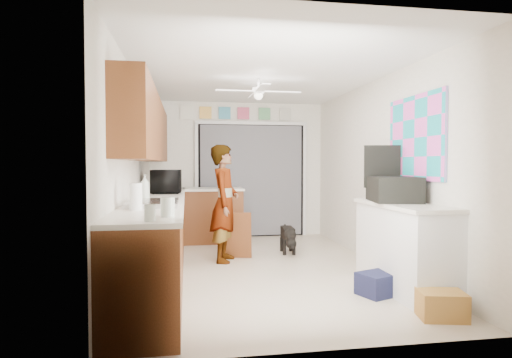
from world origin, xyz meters
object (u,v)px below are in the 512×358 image
man (225,203)px  dog (288,238)px  soap_bottle (145,187)px  suitcase (394,189)px  microwave (167,181)px  cardboard_box (442,305)px  navy_crate (378,284)px  paper_towel_roll (136,197)px

man → dog: bearing=-54.6°
dog → soap_bottle: bearing=-146.7°
suitcase → dog: 2.20m
microwave → dog: 2.01m
cardboard_box → navy_crate: size_ratio=1.02×
cardboard_box → man: (-1.68, 2.53, 0.69)m
suitcase → cardboard_box: 1.41m
soap_bottle → dog: soap_bottle is taller
cardboard_box → soap_bottle: bearing=146.2°
paper_towel_roll → man: (0.97, 1.95, -0.25)m
paper_towel_roll → navy_crate: paper_towel_roll is taller
soap_bottle → navy_crate: soap_bottle is taller
paper_towel_roll → man: 2.20m
cardboard_box → navy_crate: 0.77m
microwave → soap_bottle: microwave is taller
soap_bottle → paper_towel_roll: size_ratio=1.21×
suitcase → cardboard_box: suitcase is taller
soap_bottle → cardboard_box: bearing=-33.8°
dog → man: bearing=-154.9°
soap_bottle → navy_crate: (2.44, -1.07, -0.97)m
paper_towel_roll → navy_crate: size_ratio=0.65×
soap_bottle → man: size_ratio=0.18×
navy_crate → dog: size_ratio=0.66×
paper_towel_roll → cardboard_box: paper_towel_roll is taller
microwave → navy_crate: size_ratio=1.60×
microwave → suitcase: microwave is taller
soap_bottle → suitcase: size_ratio=0.46×
microwave → navy_crate: 3.26m
microwave → soap_bottle: bearing=170.7°
cardboard_box → man: 3.12m
navy_crate → man: man is taller
soap_bottle → navy_crate: bearing=-23.7°
dog → navy_crate: bearing=-74.8°
soap_bottle → suitcase: 2.86m
paper_towel_roll → suitcase: size_ratio=0.38×
microwave → soap_bottle: (-0.20, -1.09, -0.02)m
suitcase → dog: (-0.75, 1.88, -0.86)m
suitcase → paper_towel_roll: bearing=-158.7°
paper_towel_roll → dog: 3.17m
cardboard_box → dog: (-0.68, 2.92, 0.10)m
navy_crate → dog: 2.23m
man → dog: (1.00, 0.38, -0.59)m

